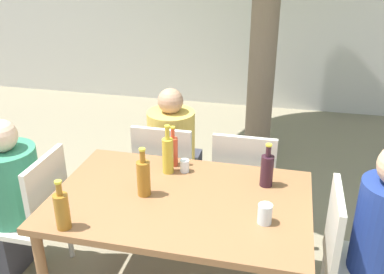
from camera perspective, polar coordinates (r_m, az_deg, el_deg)
cafe_building_wall at (r=5.82m, az=8.10°, el=17.41°), size 10.00×0.08×2.80m
dining_table_front at (r=2.53m, az=-1.58°, el=-9.51°), size 1.48×0.96×0.74m
patio_chair_0 at (r=2.98m, az=-20.20°, el=-9.19°), size 0.44×0.44×0.89m
patio_chair_1 at (r=2.60m, az=20.45°, el=-14.69°), size 0.44×0.44×0.89m
patio_chair_2 at (r=3.27m, az=-3.42°, el=-4.46°), size 0.44×0.44×0.89m
patio_chair_3 at (r=3.17m, az=6.97°, el=-5.62°), size 0.44×0.44×0.89m
person_seated_0 at (r=3.11m, az=-23.89°, el=-8.41°), size 0.59×0.38×1.12m
person_seated_2 at (r=3.47m, az=-2.31°, el=-2.77°), size 0.36×0.58×1.11m
amber_bottle_0 at (r=2.47m, az=-6.48°, el=-5.33°), size 0.08×0.08×0.30m
oil_cruet_1 at (r=2.69m, az=-3.24°, el=-2.33°), size 0.07×0.07×0.32m
soda_bottle_2 at (r=2.78m, az=-2.54°, el=-1.79°), size 0.06×0.06×0.27m
wine_bottle_3 at (r=2.59m, az=9.96°, el=-4.31°), size 0.08×0.08×0.27m
amber_bottle_4 at (r=2.28m, az=-16.94°, el=-9.29°), size 0.08×0.08×0.27m
drinking_glass_0 at (r=2.73m, az=-0.99°, el=-3.85°), size 0.06×0.06×0.08m
drinking_glass_1 at (r=2.28m, az=9.69°, el=-10.06°), size 0.08×0.08×0.11m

